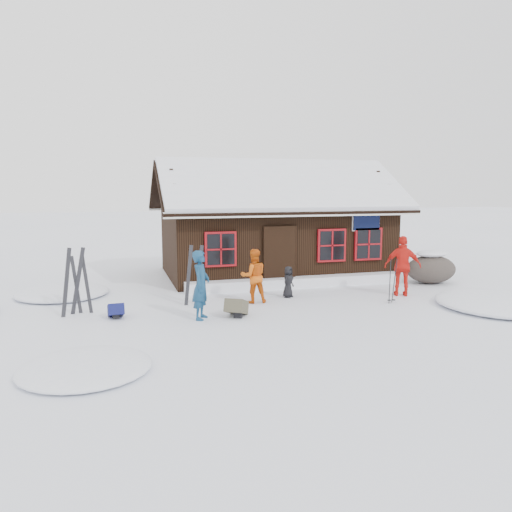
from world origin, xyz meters
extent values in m
plane|color=white|center=(0.00, 0.00, 0.00)|extent=(120.00, 120.00, 0.00)
cube|color=black|center=(1.50, 5.00, 1.25)|extent=(8.00, 5.00, 2.50)
cube|color=black|center=(1.50, 3.52, 3.35)|extent=(8.90, 3.14, 1.88)
cube|color=black|center=(1.50, 6.47, 3.35)|extent=(8.90, 3.14, 1.88)
cube|color=white|center=(1.50, 3.52, 3.49)|extent=(8.72, 3.07, 1.86)
cube|color=white|center=(1.50, 6.47, 3.49)|extent=(8.72, 3.07, 1.86)
cube|color=white|center=(1.50, 5.00, 4.22)|extent=(8.81, 0.22, 0.14)
cube|color=silver|center=(1.50, 2.05, 2.48)|extent=(8.90, 0.10, 0.20)
cube|color=black|center=(0.90, 2.45, 1.00)|extent=(1.00, 0.10, 2.00)
cube|color=black|center=(4.10, 2.42, 2.15)|extent=(1.00, 0.06, 0.60)
cube|color=maroon|center=(-1.10, 2.44, 1.35)|extent=(1.04, 0.10, 1.14)
cube|color=black|center=(-1.10, 2.40, 1.35)|extent=(0.90, 0.04, 1.00)
cube|color=maroon|center=(2.80, 2.44, 1.35)|extent=(1.04, 0.10, 1.14)
cube|color=black|center=(2.80, 2.40, 1.35)|extent=(0.90, 0.04, 1.00)
cube|color=maroon|center=(4.20, 2.44, 1.35)|extent=(1.04, 0.10, 1.14)
cube|color=black|center=(4.20, 2.40, 1.35)|extent=(0.90, 0.04, 1.00)
cube|color=white|center=(1.50, 2.25, 0.17)|extent=(7.60, 0.60, 0.35)
ellipsoid|color=white|center=(-6.00, 3.00, 0.00)|extent=(2.80, 2.80, 0.34)
ellipsoid|color=white|center=(6.00, -2.00, 0.00)|extent=(3.60, 3.60, 0.43)
ellipsoid|color=white|center=(-5.00, -4.00, 0.00)|extent=(2.40, 2.40, 0.29)
ellipsoid|color=white|center=(8.00, 6.00, 0.00)|extent=(4.00, 4.00, 0.48)
imported|color=navy|center=(-2.33, -0.95, 0.88)|extent=(0.66, 0.76, 1.76)
imported|color=#D1560E|center=(-0.56, 0.45, 0.79)|extent=(0.79, 0.62, 1.57)
imported|color=red|center=(4.11, 0.07, 0.93)|extent=(1.18, 0.89, 1.86)
imported|color=black|center=(0.65, 0.83, 0.48)|extent=(0.55, 0.54, 0.96)
ellipsoid|color=#473F39|center=(6.22, 1.61, 0.49)|extent=(1.78, 1.33, 0.98)
ellipsoid|color=white|center=(6.22, 1.61, 0.92)|extent=(1.12, 0.81, 0.25)
cube|color=black|center=(-5.64, 0.36, 0.87)|extent=(0.32, 0.34, 1.83)
cube|color=black|center=(-5.36, 0.49, 0.87)|extent=(0.45, 0.08, 1.83)
cube|color=black|center=(-5.41, 0.51, 0.76)|extent=(0.25, 0.12, 1.61)
cube|color=black|center=(-5.14, 0.53, 0.76)|extent=(0.26, 0.10, 1.61)
cube|color=black|center=(-2.40, 0.70, 0.83)|extent=(0.30, 0.12, 1.76)
cube|color=black|center=(-2.11, 0.68, 0.83)|extent=(0.29, 0.14, 1.76)
cylinder|color=black|center=(3.22, -0.69, 0.63)|extent=(0.09, 0.12, 1.34)
cylinder|color=black|center=(3.36, -0.69, 0.63)|extent=(0.09, 0.12, 1.34)
cube|color=#12154D|center=(-4.42, -0.24, 0.14)|extent=(0.43, 0.55, 0.28)
cube|color=#4C4736|center=(-1.41, -0.95, 0.17)|extent=(0.74, 0.80, 0.35)
camera|label=1|loc=(-4.42, -13.22, 3.32)|focal=35.00mm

